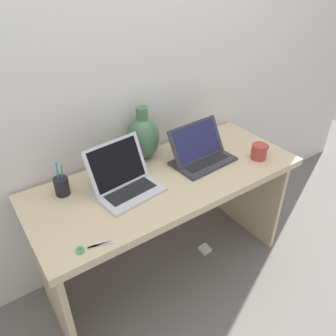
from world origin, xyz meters
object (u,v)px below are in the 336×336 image
(green_vase, at_px, (143,137))
(pen_cup, at_px, (62,186))
(laptop_right, at_px, (200,151))
(coffee_mug, at_px, (259,151))
(power_brick, at_px, (205,249))
(laptop_left, at_px, (123,178))
(scissors, at_px, (87,248))

(green_vase, relative_size, pen_cup, 1.76)
(laptop_right, bearing_deg, coffee_mug, -31.36)
(laptop_right, distance_m, power_brick, 0.77)
(laptop_left, bearing_deg, power_brick, -6.46)
(laptop_left, bearing_deg, coffee_mug, -13.46)
(green_vase, relative_size, coffee_mug, 2.41)
(pen_cup, distance_m, scissors, 0.41)
(scissors, bearing_deg, green_vase, 40.81)
(pen_cup, height_order, power_brick, pen_cup)
(laptop_right, relative_size, pen_cup, 2.07)
(laptop_right, relative_size, coffee_mug, 2.84)
(laptop_right, distance_m, scissors, 0.84)
(scissors, xyz_separation_m, power_brick, (0.85, 0.22, -0.71))
(laptop_right, height_order, coffee_mug, laptop_right)
(laptop_left, bearing_deg, laptop_right, -0.94)
(green_vase, distance_m, pen_cup, 0.52)
(pen_cup, relative_size, power_brick, 2.48)
(coffee_mug, height_order, pen_cup, pen_cup)
(coffee_mug, relative_size, pen_cup, 0.73)
(pen_cup, bearing_deg, power_brick, -13.22)
(laptop_left, distance_m, power_brick, 0.94)
(pen_cup, relative_size, scissors, 1.18)
(coffee_mug, xyz_separation_m, scissors, (-1.09, -0.09, -0.04))
(coffee_mug, xyz_separation_m, power_brick, (-0.24, 0.13, -0.75))
(laptop_right, xyz_separation_m, pen_cup, (-0.75, 0.14, -0.01))
(green_vase, xyz_separation_m, pen_cup, (-0.51, -0.08, -0.08))
(scissors, bearing_deg, laptop_left, 41.57)
(scissors, bearing_deg, coffee_mug, 4.77)
(coffee_mug, bearing_deg, green_vase, 143.69)
(laptop_left, bearing_deg, pen_cup, 154.23)
(laptop_left, height_order, scissors, laptop_left)
(pen_cup, bearing_deg, green_vase, 8.64)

